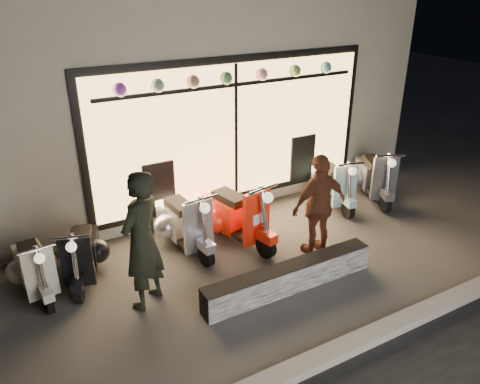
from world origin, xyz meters
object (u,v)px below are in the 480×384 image
(man, at_px, (142,241))
(woman, at_px, (319,205))
(graffiti_barrier, at_px, (289,277))
(scooter_silver, at_px, (182,221))
(scooter_red, at_px, (232,214))

(man, height_order, woman, man)
(graffiti_barrier, bearing_deg, woman, 32.88)
(graffiti_barrier, distance_m, man, 2.13)
(man, xyz_separation_m, woman, (2.82, -0.08, -0.13))
(woman, bearing_deg, man, -1.54)
(man, bearing_deg, scooter_silver, -166.61)
(man, bearing_deg, woman, 142.29)
(graffiti_barrier, distance_m, scooter_red, 1.71)
(woman, bearing_deg, scooter_red, -47.80)
(scooter_silver, bearing_deg, graffiti_barrier, -71.12)
(graffiti_barrier, relative_size, scooter_red, 1.68)
(scooter_red, height_order, man, man)
(scooter_red, bearing_deg, woman, -59.71)
(scooter_silver, distance_m, scooter_red, 0.86)
(scooter_silver, relative_size, man, 0.78)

